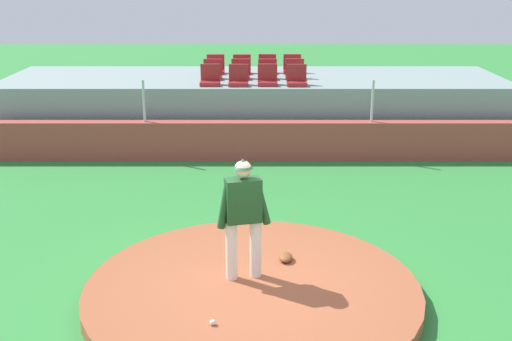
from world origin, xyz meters
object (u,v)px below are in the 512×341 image
object	(u,v)px
baseball	(215,322)
stadium_chair_6	(271,73)
stadium_chair_3	(300,79)
stadium_chair_1	(242,79)
stadium_chair_2	(271,79)
stadium_chair_4	(216,73)
fielding_glove	(289,257)
stadium_chair_7	(298,73)
stadium_chair_0	(213,79)
stadium_chair_10	(270,67)
stadium_chair_5	(244,73)
pitcher	(246,210)
stadium_chair_8	(219,68)
stadium_chair_11	(295,67)
stadium_chair_9	(245,68)

from	to	relation	value
baseball	stadium_chair_6	world-z (taller)	stadium_chair_6
stadium_chair_3	baseball	bearing A→B (deg)	79.96
stadium_chair_1	stadium_chair_2	xyz separation A→B (m)	(0.71, 0.04, 0.00)
stadium_chair_1	stadium_chair_4	xyz separation A→B (m)	(-0.69, 0.91, 0.00)
stadium_chair_3	stadium_chair_4	world-z (taller)	same
fielding_glove	stadium_chair_2	world-z (taller)	stadium_chair_2
stadium_chair_7	stadium_chair_0	bearing A→B (deg)	23.32
baseball	stadium_chair_2	xyz separation A→B (m)	(0.81, 8.67, 1.51)
stadium_chair_4	stadium_chair_3	bearing A→B (deg)	156.66
stadium_chair_10	stadium_chair_4	bearing A→B (deg)	33.39
stadium_chair_2	stadium_chair_10	distance (m)	1.81
stadium_chair_5	stadium_chair_10	size ratio (longest dim) A/B	1.00
stadium_chair_10	stadium_chair_3	bearing A→B (deg)	110.37
pitcher	stadium_chair_4	world-z (taller)	stadium_chair_4
stadium_chair_6	stadium_chair_8	distance (m)	1.66
fielding_glove	stadium_chair_1	size ratio (longest dim) A/B	0.60
baseball	stadium_chair_10	size ratio (longest dim) A/B	0.15
stadium_chair_4	stadium_chair_5	xyz separation A→B (m)	(0.72, 0.03, 0.00)
stadium_chair_0	stadium_chair_10	size ratio (longest dim) A/B	1.00
stadium_chair_5	stadium_chair_8	distance (m)	1.12
stadium_chair_8	stadium_chair_10	world-z (taller)	same
stadium_chair_7	stadium_chair_5	bearing A→B (deg)	0.61
baseball	stadium_chair_4	distance (m)	9.68
stadium_chair_0	stadium_chair_5	bearing A→B (deg)	-128.81
stadium_chair_7	stadium_chair_11	bearing A→B (deg)	-88.92
pitcher	stadium_chair_6	size ratio (longest dim) A/B	3.48
stadium_chair_0	stadium_chair_4	world-z (taller)	same
stadium_chair_3	stadium_chair_11	bearing A→B (deg)	-89.74
baseball	stadium_chair_0	distance (m)	8.82
stadium_chair_7	stadium_chair_8	distance (m)	2.28
stadium_chair_9	fielding_glove	bearing A→B (deg)	95.44
stadium_chair_2	fielding_glove	bearing A→B (deg)	91.32
baseball	fielding_glove	world-z (taller)	fielding_glove
stadium_chair_3	stadium_chair_7	distance (m)	0.96
stadium_chair_1	stadium_chair_11	xyz separation A→B (m)	(1.42, 1.84, 0.00)
fielding_glove	stadium_chair_4	world-z (taller)	stadium_chair_4
stadium_chair_1	stadium_chair_11	distance (m)	2.32
stadium_chair_5	stadium_chair_7	distance (m)	1.40
stadium_chair_4	stadium_chair_7	size ratio (longest dim) A/B	1.00
stadium_chair_9	baseball	bearing A→B (deg)	89.20
stadium_chair_4	stadium_chair_11	bearing A→B (deg)	-156.18
pitcher	stadium_chair_11	world-z (taller)	stadium_chair_11
stadium_chair_5	stadium_chair_6	world-z (taller)	same
stadium_chair_4	stadium_chair_8	size ratio (longest dim) A/B	1.00
stadium_chair_11	stadium_chair_6	bearing A→B (deg)	53.13
stadium_chair_9	stadium_chair_11	xyz separation A→B (m)	(1.37, 0.05, 0.00)
pitcher	stadium_chair_1	world-z (taller)	stadium_chair_1
fielding_glove	stadium_chair_11	distance (m)	8.85
stadium_chair_1	stadium_chair_8	bearing A→B (deg)	-69.48
stadium_chair_4	stadium_chair_8	bearing A→B (deg)	-91.06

